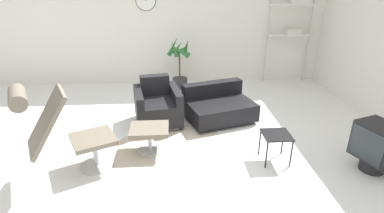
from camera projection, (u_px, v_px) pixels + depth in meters
name	position (u px, v px, depth m)	size (l,w,h in m)	color
ground_plane	(178.00, 145.00, 4.47)	(12.00, 12.00, 0.00)	white
wall_back	(174.00, 21.00, 6.66)	(12.00, 0.09, 2.80)	silver
round_rug	(173.00, 154.00, 4.25)	(1.84, 1.84, 0.01)	#BCB29E
lounge_chair	(58.00, 125.00, 3.53)	(1.17, 0.91, 1.21)	#BCBCC1
ottoman	(149.00, 133.00, 4.21)	(0.54, 0.46, 0.38)	#BCBCC1
armchair_red	(158.00, 107.00, 5.05)	(0.86, 0.90, 0.76)	silver
couch_low	(218.00, 107.00, 5.22)	(1.30, 1.12, 0.60)	black
side_table	(276.00, 138.00, 3.96)	(0.37, 0.37, 0.40)	black
crt_television	(377.00, 145.00, 3.75)	(0.55, 0.61, 0.65)	black
potted_plant	(180.00, 66.00, 6.58)	(0.53, 0.54, 1.13)	#333338
shelf_unit	(295.00, 16.00, 6.57)	(1.03, 0.28, 2.10)	#BCBCC1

